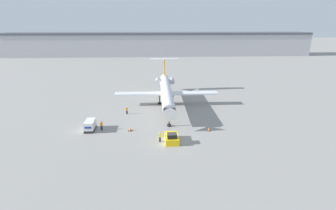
{
  "coord_description": "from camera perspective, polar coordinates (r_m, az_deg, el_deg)",
  "views": [
    {
      "loc": [
        -2.92,
        -39.85,
        19.23
      ],
      "look_at": [
        0.0,
        9.83,
        3.44
      ],
      "focal_mm": 28.0,
      "sensor_mm": 36.0,
      "label": 1
    }
  ],
  "objects": [
    {
      "name": "traffic_cone_right",
      "position": [
        49.15,
        8.93,
        -5.16
      ],
      "size": [
        0.51,
        0.51,
        0.82
      ],
      "color": "black",
      "rests_on": "ground"
    },
    {
      "name": "terminal_building",
      "position": [
        160.36,
        -2.37,
        13.13
      ],
      "size": [
        180.0,
        16.8,
        13.45
      ],
      "color": "#B2B2B7",
      "rests_on": "ground"
    },
    {
      "name": "worker_by_wing",
      "position": [
        57.86,
        -8.95,
        -1.13
      ],
      "size": [
        0.4,
        0.24,
        1.66
      ],
      "color": "#232838",
      "rests_on": "ground"
    },
    {
      "name": "worker_on_apron",
      "position": [
        50.32,
        -14.27,
        -4.27
      ],
      "size": [
        0.4,
        0.25,
        1.81
      ],
      "color": "#232838",
      "rests_on": "ground"
    },
    {
      "name": "traffic_cone_left",
      "position": [
        49.16,
        -8.23,
        -5.26
      ],
      "size": [
        0.73,
        0.73,
        0.6
      ],
      "color": "black",
      "rests_on": "ground"
    },
    {
      "name": "ground_plane",
      "position": [
        44.34,
        0.75,
        -8.1
      ],
      "size": [
        600.0,
        600.0,
        0.0
      ],
      "primitive_type": "plane",
      "color": "gray"
    },
    {
      "name": "worker_near_tug",
      "position": [
        44.11,
        -1.77,
        -6.9
      ],
      "size": [
        0.4,
        0.25,
        1.78
      ],
      "color": "#232838",
      "rests_on": "ground"
    },
    {
      "name": "pushback_tug",
      "position": [
        44.28,
        0.82,
        -7.19
      ],
      "size": [
        2.23,
        3.93,
        1.79
      ],
      "color": "yellow",
      "rests_on": "ground"
    },
    {
      "name": "airplane_main",
      "position": [
        62.49,
        -0.35,
        2.98
      ],
      "size": [
        24.7,
        32.18,
        9.28
      ],
      "color": "silver",
      "rests_on": "ground"
    },
    {
      "name": "luggage_cart",
      "position": [
        50.79,
        -16.6,
        -4.27
      ],
      "size": [
        1.68,
        3.4,
        1.89
      ],
      "color": "#232326",
      "rests_on": "ground"
    }
  ]
}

